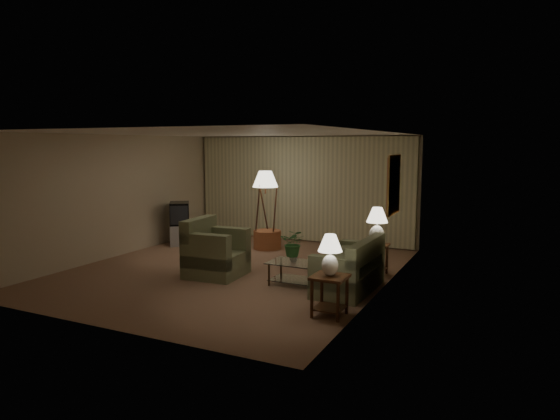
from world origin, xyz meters
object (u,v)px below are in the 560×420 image
object	(u,v)px
sofa	(348,270)
table_lamp_far	(377,222)
side_table_far	(376,254)
table_lamp_near	(330,251)
tv_cabinet	(180,234)
ottoman	(267,239)
vase	(294,258)
armchair	(216,253)
crt_tv	(180,213)
side_table_near	(330,289)
coffee_table	(301,270)
floor_lamp	(265,208)

from	to	relation	value
sofa	table_lamp_far	world-z (taller)	table_lamp_far
sofa	side_table_far	bearing A→B (deg)	174.97
sofa	table_lamp_near	bearing A→B (deg)	8.16
tv_cabinet	ottoman	world-z (taller)	tv_cabinet
vase	armchair	bearing A→B (deg)	-177.70
tv_cabinet	table_lamp_far	bearing A→B (deg)	46.41
armchair	table_lamp_near	bearing A→B (deg)	-117.31
side_table_far	crt_tv	world-z (taller)	crt_tv
armchair	ottoman	world-z (taller)	armchair
sofa	side_table_near	world-z (taller)	sofa
side_table_far	tv_cabinet	xyz separation A→B (m)	(-5.20, 0.76, -0.14)
armchair	coffee_table	world-z (taller)	armchair
sofa	coffee_table	distance (m)	0.85
coffee_table	floor_lamp	world-z (taller)	floor_lamp
coffee_table	tv_cabinet	distance (m)	4.71
side_table_near	table_lamp_far	bearing A→B (deg)	90.00
tv_cabinet	crt_tv	size ratio (longest dim) A/B	1.09
side_table_far	side_table_near	bearing A→B (deg)	-90.00
sofa	floor_lamp	size ratio (longest dim) A/B	0.89
armchair	crt_tv	xyz separation A→B (m)	(-2.49, 2.17, 0.35)
side_table_near	ottoman	world-z (taller)	side_table_near
side_table_far	ottoman	world-z (taller)	side_table_far
tv_cabinet	crt_tv	bearing A→B (deg)	0.00
side_table_far	table_lamp_far	xyz separation A→B (m)	(0.00, 0.00, 0.62)
coffee_table	tv_cabinet	bearing A→B (deg)	153.44
side_table_near	table_lamp_near	distance (m)	0.55
floor_lamp	armchair	bearing A→B (deg)	-83.57
table_lamp_near	side_table_far	bearing A→B (deg)	90.00
armchair	side_table_near	xyz separation A→B (m)	(2.71, -1.19, -0.03)
sofa	armchair	size ratio (longest dim) A/B	1.45
tv_cabinet	table_lamp_near	bearing A→B (deg)	21.85
table_lamp_near	crt_tv	world-z (taller)	table_lamp_near
crt_tv	vase	bearing A→B (deg)	27.29
tv_cabinet	vase	xyz separation A→B (m)	(4.06, -2.11, 0.24)
crt_tv	table_lamp_near	bearing A→B (deg)	21.85
coffee_table	ottoman	bearing A→B (deg)	127.78
armchair	side_table_far	xyz separation A→B (m)	(2.71, 1.41, -0.04)
sofa	coffee_table	size ratio (longest dim) A/B	1.42
crt_tv	tv_cabinet	bearing A→B (deg)	0.00
tv_cabinet	armchair	bearing A→B (deg)	13.56
side_table_near	tv_cabinet	xyz separation A→B (m)	(-5.20, 3.36, -0.16)
tv_cabinet	crt_tv	xyz separation A→B (m)	(0.00, 0.00, 0.53)
tv_cabinet	side_table_near	bearing A→B (deg)	21.85
armchair	vase	world-z (taller)	armchair
armchair	table_lamp_near	world-z (taller)	table_lamp_near
table_lamp_far	vase	bearing A→B (deg)	-130.08
table_lamp_far	floor_lamp	xyz separation A→B (m)	(-3.01, 1.19, -0.04)
crt_tv	sofa	bearing A→B (deg)	33.02
floor_lamp	table_lamp_near	bearing A→B (deg)	-51.56
sofa	side_table_near	bearing A→B (deg)	8.16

